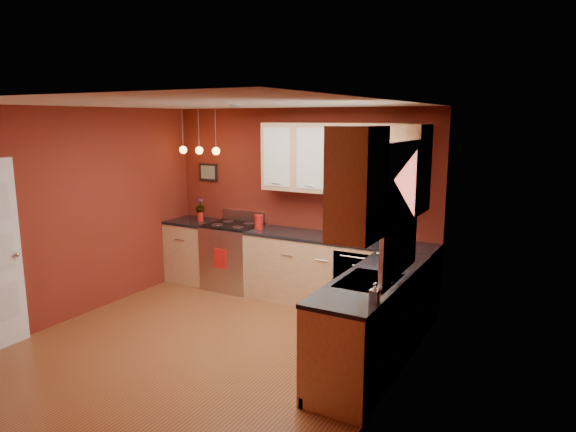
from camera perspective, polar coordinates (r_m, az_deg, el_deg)
The scene contains 26 objects.
floor at distance 5.85m, azimuth -8.75°, elevation -14.17°, with size 4.20×4.20×0.00m, color #97552C.
ceiling at distance 5.31m, azimuth -9.57°, elevation 12.20°, with size 4.00×4.20×0.02m, color beige.
wall_back at distance 7.17m, azimuth 1.22°, elevation 1.51°, with size 4.00×0.02×2.60m, color maroon.
wall_front at distance 4.05m, azimuth -27.84°, elevation -7.08°, with size 4.00×0.02×2.60m, color maroon.
wall_left at distance 6.83m, azimuth -22.50°, elevation 0.22°, with size 0.02×4.20×2.60m, color maroon.
wall_right at distance 4.51m, azimuth 11.38°, elevation -4.27°, with size 0.02×4.20×2.60m, color maroon.
base_cabinets_back_left at distance 8.00m, azimuth -10.37°, elevation -3.91°, with size 0.70×0.60×0.90m, color tan.
base_cabinets_back_right at distance 6.80m, azimuth 5.49°, elevation -6.43°, with size 2.54×0.60×0.90m, color tan.
base_cabinets_right at distance 5.28m, azimuth 9.39°, elevation -11.70°, with size 0.60×2.10×0.90m, color tan.
counter_back_left at distance 7.90m, azimuth -10.49°, elevation -0.61°, with size 0.70×0.62×0.04m, color black.
counter_back_right at distance 6.67m, azimuth 5.56°, elevation -2.57°, with size 2.54×0.62×0.04m, color black.
counter_right at distance 5.12m, azimuth 9.55°, elevation -6.83°, with size 0.62×2.10×0.04m, color black.
gas_range at distance 7.56m, azimuth -6.07°, elevation -4.41°, with size 0.76×0.64×1.11m.
dishwasher_front at distance 6.41m, azimuth 7.51°, elevation -7.55°, with size 0.60×0.02×0.80m, color #B0B0B5.
sink at distance 4.99m, azimuth 8.99°, elevation -7.35°, with size 0.50×0.70×0.33m.
window at distance 4.72m, azimuth 12.37°, elevation 1.18°, with size 0.06×1.02×1.22m.
upper_cabinets_back at distance 6.68m, azimuth 5.12°, elevation 6.40°, with size 2.00×0.35×0.90m, color tan.
upper_cabinets_right at distance 4.75m, azimuth 10.85°, elevation 4.48°, with size 0.35×1.95×0.90m, color tan.
wall_picture at distance 7.94m, azimuth -8.83°, elevation 4.84°, with size 0.32×0.03×0.26m, color black.
pendant_lights at distance 7.59m, azimuth -9.83°, elevation 7.25°, with size 0.71×0.11×0.66m.
red_canister at distance 7.15m, azimuth -3.26°, elevation -0.65°, with size 0.13×0.13×0.20m.
red_vase at distance 7.79m, azimuth -9.72°, elevation -0.04°, with size 0.09×0.09×0.15m, color #B41713.
flowers at distance 7.77m, azimuth -9.76°, elevation 1.17°, with size 0.13×0.13×0.23m, color #B41713.
coffee_maker at distance 6.58m, azimuth 10.45°, elevation -1.52°, with size 0.23×0.23×0.29m.
soap_pump at distance 4.38m, azimuth 9.61°, elevation -8.42°, with size 0.08×0.08×0.17m, color silver.
dish_towel at distance 7.29m, azimuth -7.54°, elevation -4.70°, with size 0.21×0.01×0.28m, color #B41713.
Camera 1 is at (3.29, -4.17, 2.46)m, focal length 32.00 mm.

